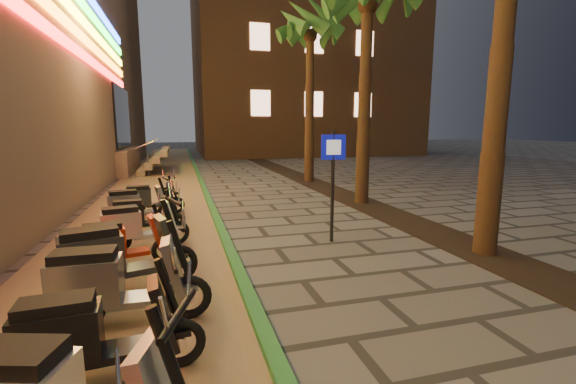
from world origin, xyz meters
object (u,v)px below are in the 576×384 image
object	(u,v)px
pedestrian_sign	(333,171)
scooter_4	(90,335)
scooter_9	(140,216)
scooter_10	(135,205)
scooter_6	(114,257)
scooter_5	(112,283)
scooter_11	(148,198)
scooter_7	(119,243)
scooter_8	(135,225)

from	to	relation	value
pedestrian_sign	scooter_4	distance (m)	5.22
scooter_9	scooter_10	xyz separation A→B (m)	(-0.20, 1.04, 0.03)
scooter_10	scooter_4	bearing A→B (deg)	-102.17
scooter_6	scooter_9	distance (m)	3.04
scooter_5	scooter_11	xyz separation A→B (m)	(-0.05, 6.00, -0.09)
scooter_9	scooter_7	bearing A→B (deg)	-99.25
scooter_7	scooter_8	xyz separation A→B (m)	(0.14, 1.01, 0.03)
pedestrian_sign	scooter_8	bearing A→B (deg)	179.45
pedestrian_sign	scooter_5	world-z (taller)	pedestrian_sign
scooter_8	scooter_10	world-z (taller)	scooter_8
pedestrian_sign	scooter_6	size ratio (longest dim) A/B	1.22
scooter_6	scooter_7	distance (m)	1.02
scooter_6	scooter_5	bearing A→B (deg)	-99.24
scooter_7	scooter_4	bearing A→B (deg)	-100.25
scooter_4	scooter_9	world-z (taller)	scooter_4
scooter_5	scooter_11	size ratio (longest dim) A/B	1.18
scooter_6	scooter_10	size ratio (longest dim) A/B	1.16
scooter_6	scooter_7	size ratio (longest dim) A/B	1.22
pedestrian_sign	scooter_4	size ratio (longest dim) A/B	1.40
scooter_9	scooter_6	bearing A→B (deg)	-96.48
scooter_5	scooter_8	bearing A→B (deg)	91.97
scooter_4	scooter_9	distance (m)	4.99
scooter_6	scooter_11	world-z (taller)	scooter_6
scooter_5	scooter_7	bearing A→B (deg)	96.70
scooter_4	scooter_5	xyz separation A→B (m)	(0.02, 1.04, 0.05)
scooter_7	scooter_8	world-z (taller)	scooter_8
scooter_6	scooter_7	bearing A→B (deg)	78.57
pedestrian_sign	scooter_4	bearing A→B (deg)	-130.31
scooter_6	scooter_11	bearing A→B (deg)	73.21
pedestrian_sign	scooter_9	distance (m)	4.15
scooter_5	scooter_4	bearing A→B (deg)	-90.34
pedestrian_sign	scooter_10	size ratio (longest dim) A/B	1.41
scooter_4	scooter_10	world-z (taller)	scooter_4
pedestrian_sign	scooter_5	distance (m)	4.55
scooter_7	scooter_9	bearing A→B (deg)	72.85
scooter_7	scooter_5	bearing A→B (deg)	-97.80
scooter_9	scooter_10	world-z (taller)	scooter_10
scooter_9	scooter_11	world-z (taller)	scooter_11
scooter_10	scooter_5	bearing A→B (deg)	-101.41
scooter_6	scooter_9	xyz separation A→B (m)	(0.05, 3.03, -0.11)
pedestrian_sign	scooter_10	world-z (taller)	pedestrian_sign
pedestrian_sign	scooter_8	world-z (taller)	pedestrian_sign
pedestrian_sign	scooter_7	bearing A→B (deg)	-165.55
scooter_4	scooter_10	xyz separation A→B (m)	(-0.25, 6.03, -0.00)
scooter_5	scooter_7	size ratio (longest dim) A/B	1.17
scooter_7	scooter_6	bearing A→B (deg)	-98.84
pedestrian_sign	scooter_9	size ratio (longest dim) A/B	1.51
scooter_5	scooter_10	xyz separation A→B (m)	(-0.27, 4.99, -0.05)
scooter_11	scooter_6	bearing A→B (deg)	-94.73
scooter_9	scooter_11	distance (m)	2.05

